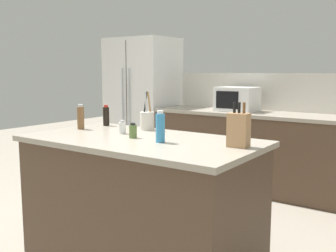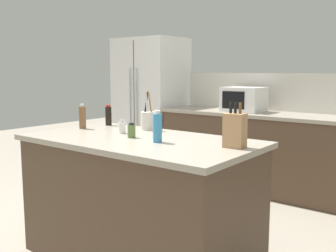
% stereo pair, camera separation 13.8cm
% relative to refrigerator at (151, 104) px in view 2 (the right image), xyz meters
% --- Properties ---
extents(back_counter_run, '(3.17, 0.66, 0.94)m').
position_rel_refrigerator_xyz_m(back_counter_run, '(2.09, -0.05, -0.47)').
color(back_counter_run, '#4C3828').
rests_on(back_counter_run, ground_plane).
extents(wall_backsplash, '(3.13, 0.03, 0.46)m').
position_rel_refrigerator_xyz_m(wall_backsplash, '(2.09, 0.27, 0.23)').
color(wall_backsplash, beige).
rests_on(wall_backsplash, back_counter_run).
extents(kitchen_island, '(1.75, 0.94, 0.94)m').
position_rel_refrigerator_xyz_m(kitchen_island, '(1.79, -2.25, -0.47)').
color(kitchen_island, '#4C3828').
rests_on(kitchen_island, ground_plane).
extents(refrigerator, '(0.93, 0.75, 1.89)m').
position_rel_refrigerator_xyz_m(refrigerator, '(0.00, 0.00, 0.00)').
color(refrigerator, white).
rests_on(refrigerator, ground_plane).
extents(microwave, '(0.47, 0.39, 0.29)m').
position_rel_refrigerator_xyz_m(microwave, '(1.51, -0.05, 0.14)').
color(microwave, white).
rests_on(microwave, back_counter_run).
extents(knife_block, '(0.14, 0.11, 0.29)m').
position_rel_refrigerator_xyz_m(knife_block, '(2.51, -2.14, 0.11)').
color(knife_block, '#A87C54').
rests_on(knife_block, kitchen_island).
extents(utensil_crock, '(0.12, 0.12, 0.32)m').
position_rel_refrigerator_xyz_m(utensil_crock, '(1.57, -1.90, 0.08)').
color(utensil_crock, beige).
rests_on(utensil_crock, kitchen_island).
extents(dish_soap_bottle, '(0.06, 0.06, 0.22)m').
position_rel_refrigerator_xyz_m(dish_soap_bottle, '(2.00, -2.30, 0.10)').
color(dish_soap_bottle, '#3384BC').
rests_on(dish_soap_bottle, kitchen_island).
extents(pepper_grinder, '(0.06, 0.06, 0.21)m').
position_rel_refrigerator_xyz_m(pepper_grinder, '(1.09, -2.19, 0.10)').
color(pepper_grinder, brown).
rests_on(pepper_grinder, kitchen_island).
extents(spice_jar_oregano, '(0.06, 0.06, 0.11)m').
position_rel_refrigerator_xyz_m(spice_jar_oregano, '(1.73, -2.27, 0.05)').
color(spice_jar_oregano, '#567038').
rests_on(spice_jar_oregano, kitchen_island).
extents(salt_shaker, '(0.06, 0.06, 0.11)m').
position_rel_refrigerator_xyz_m(salt_shaker, '(1.54, -2.17, 0.05)').
color(salt_shaker, silver).
rests_on(salt_shaker, kitchen_island).
extents(soy_sauce_bottle, '(0.06, 0.06, 0.19)m').
position_rel_refrigerator_xyz_m(soy_sauce_bottle, '(1.11, -1.91, 0.08)').
color(soy_sauce_bottle, black).
rests_on(soy_sauce_bottle, kitchen_island).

